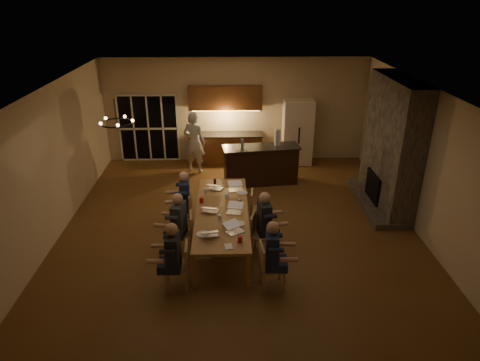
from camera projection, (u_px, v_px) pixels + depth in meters
name	position (u px, v px, depth m)	size (l,w,h in m)	color
floor	(239.00, 231.00, 9.72)	(9.00, 9.00, 0.00)	brown
back_wall	(235.00, 110.00, 13.18)	(8.00, 0.04, 3.20)	tan
left_wall	(48.00, 168.00, 8.96)	(0.04, 9.00, 3.20)	tan
right_wall	(426.00, 164.00, 9.16)	(0.04, 9.00, 3.20)	tan
ceiling	(239.00, 89.00, 8.39)	(8.00, 9.00, 0.04)	white
french_doors	(149.00, 129.00, 13.29)	(1.86, 0.08, 2.10)	black
fireplace	(392.00, 145.00, 10.24)	(0.58, 2.50, 3.20)	#655D4F
kitchenette	(226.00, 126.00, 13.04)	(2.24, 0.68, 2.40)	brown
refrigerator	(297.00, 132.00, 13.13)	(0.90, 0.68, 2.00)	#EEDEC7
dining_table	(222.00, 226.00, 9.19)	(1.10, 3.28, 0.75)	#B07946
bar_island	(261.00, 165.00, 11.90)	(2.10, 0.68, 1.08)	black
chair_left_near	(176.00, 267.00, 7.72)	(0.44, 0.44, 0.89)	tan
chair_left_mid	(182.00, 234.00, 8.74)	(0.44, 0.44, 0.89)	tan
chair_left_far	(182.00, 211.00, 9.62)	(0.44, 0.44, 0.89)	tan
chair_right_near	(273.00, 266.00, 7.73)	(0.44, 0.44, 0.89)	tan
chair_right_mid	(262.00, 234.00, 8.73)	(0.44, 0.44, 0.89)	tan
chair_right_far	(260.00, 210.00, 9.70)	(0.44, 0.44, 0.89)	tan
person_left_near	(174.00, 258.00, 7.55)	(0.60, 0.60, 1.38)	#24262E
person_right_near	(272.00, 256.00, 7.60)	(0.60, 0.60, 1.38)	#1E2A4D
person_left_mid	(179.00, 225.00, 8.60)	(0.60, 0.60, 1.38)	#34393E
person_right_mid	(264.00, 223.00, 8.65)	(0.60, 0.60, 1.38)	#24262E
person_left_far	(185.00, 200.00, 9.60)	(0.60, 0.60, 1.38)	#1E2A4D
standing_person	(194.00, 142.00, 12.50)	(0.67, 0.44, 1.84)	silver
chandelier	(117.00, 123.00, 7.95)	(0.63, 0.63, 0.03)	black
laptop_a	(209.00, 230.00, 8.08)	(0.32, 0.28, 0.23)	silver
laptop_b	(235.00, 227.00, 8.18)	(0.32, 0.28, 0.23)	silver
laptop_c	(210.00, 206.00, 8.96)	(0.32, 0.28, 0.23)	silver
laptop_d	(235.00, 208.00, 8.89)	(0.32, 0.28, 0.23)	silver
laptop_e	(215.00, 184.00, 9.97)	(0.32, 0.28, 0.23)	silver
laptop_f	(236.00, 186.00, 9.88)	(0.32, 0.28, 0.23)	silver
mug_front	(220.00, 217.00, 8.67)	(0.08, 0.08, 0.10)	silver
mug_mid	(227.00, 196.00, 9.56)	(0.09, 0.09, 0.10)	silver
mug_back	(206.00, 191.00, 9.78)	(0.07, 0.07, 0.10)	silver
redcup_near	(240.00, 239.00, 7.88)	(0.08, 0.08, 0.12)	#AE110B
redcup_mid	(201.00, 200.00, 9.33)	(0.09, 0.09, 0.12)	#AE110B
can_silver	(224.00, 224.00, 8.40)	(0.06, 0.06, 0.12)	#B2B2B7
can_cola	(215.00, 181.00, 10.24)	(0.06, 0.06, 0.12)	#3F0F0C
can_right	(240.00, 201.00, 9.28)	(0.07, 0.07, 0.12)	#B2B2B7
plate_near	(239.00, 224.00, 8.49)	(0.25, 0.25, 0.02)	silver
plate_left	(203.00, 234.00, 8.14)	(0.26, 0.26, 0.02)	silver
plate_far	(242.00, 193.00, 9.78)	(0.26, 0.26, 0.02)	silver
notepad	(228.00, 246.00, 7.76)	(0.14, 0.20, 0.01)	white
bar_bottle	(242.00, 143.00, 11.58)	(0.08, 0.08, 0.24)	#99999E
bar_blender	(278.00, 138.00, 11.70)	(0.14, 0.14, 0.44)	silver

